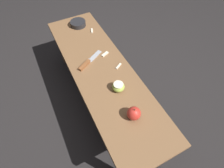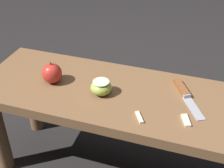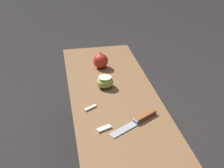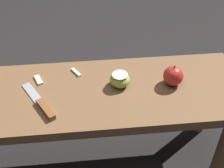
# 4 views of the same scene
# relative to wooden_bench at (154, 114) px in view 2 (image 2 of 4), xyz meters

# --- Properties ---
(wooden_bench) EXTENTS (1.38, 0.40, 0.43)m
(wooden_bench) POSITION_rel_wooden_bench_xyz_m (0.00, 0.00, 0.00)
(wooden_bench) COLOR brown
(wooden_bench) RESTS_ON ground_plane
(knife) EXTENTS (0.14, 0.22, 0.02)m
(knife) POSITION_rel_wooden_bench_xyz_m (0.09, 0.06, 0.08)
(knife) COLOR #9EA0A5
(knife) RESTS_ON wooden_bench
(apple_whole) EXTENTS (0.08, 0.08, 0.09)m
(apple_whole) POSITION_rel_wooden_bench_xyz_m (-0.41, -0.01, 0.11)
(apple_whole) COLOR red
(apple_whole) RESTS_ON wooden_bench
(apple_cut) EXTENTS (0.08, 0.08, 0.05)m
(apple_cut) POSITION_rel_wooden_bench_xyz_m (-0.20, -0.03, 0.10)
(apple_cut) COLOR #9EB747
(apple_cut) RESTS_ON wooden_bench
(apple_slice_center) EXTENTS (0.04, 0.06, 0.01)m
(apple_slice_center) POSITION_rel_wooden_bench_xyz_m (0.12, -0.09, 0.07)
(apple_slice_center) COLOR beige
(apple_slice_center) RESTS_ON wooden_bench
(apple_slice_near_bowl) EXTENTS (0.04, 0.06, 0.01)m
(apple_slice_near_bowl) POSITION_rel_wooden_bench_xyz_m (-0.03, -0.12, 0.07)
(apple_slice_near_bowl) COLOR beige
(apple_slice_near_bowl) RESTS_ON wooden_bench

